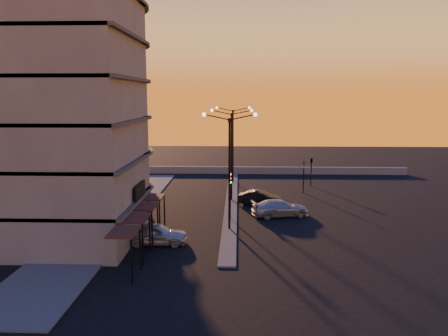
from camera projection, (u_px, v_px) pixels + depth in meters
ground at (229, 230)px, 35.57m from camera, size 120.00×120.00×0.00m
sidewalk_west at (116, 215)px, 39.85m from camera, size 5.00×40.00×0.12m
median at (231, 200)px, 45.42m from camera, size 1.20×36.00×0.12m
parapet at (248, 170)px, 61.05m from camera, size 44.00×0.50×1.00m
building at (51, 81)px, 34.12m from camera, size 14.35×17.08×25.00m
streetlamp_near at (230, 162)px, 34.65m from camera, size 4.32×0.32×9.51m
streetlamp_mid at (232, 147)px, 44.51m from camera, size 4.32×0.32×9.51m
streetlamp_far at (233, 138)px, 54.37m from camera, size 4.32×0.32×9.51m
traffic_light_main at (230, 188)px, 37.93m from camera, size 0.28×0.44×4.25m
signal_east_a at (304, 176)px, 48.79m from camera, size 0.13×0.16×3.60m
signal_east_b at (311, 161)px, 52.49m from camera, size 0.42×1.99×3.60m
car_hatchback at (156, 234)px, 32.00m from camera, size 4.70×2.01×1.58m
car_sedan at (260, 198)px, 43.57m from camera, size 4.56×2.27×1.44m
car_wagon at (280, 208)px, 39.48m from camera, size 5.56×3.28×1.51m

